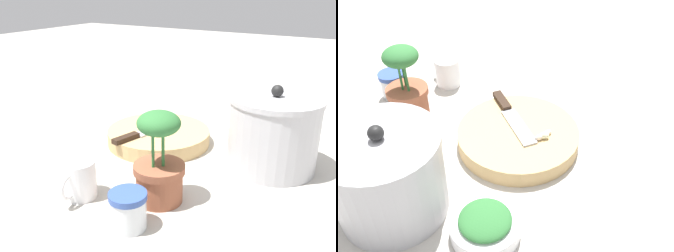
# 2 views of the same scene
# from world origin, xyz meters

# --- Properties ---
(ground_plane) EXTENTS (5.00, 5.00, 0.00)m
(ground_plane) POSITION_xyz_m (0.00, 0.00, 0.00)
(ground_plane) COLOR #B2ADA3
(cutting_board) EXTENTS (0.29, 0.29, 0.04)m
(cutting_board) POSITION_xyz_m (-0.03, -0.03, 0.02)
(cutting_board) COLOR tan
(cutting_board) RESTS_ON ground_plane
(chef_knife) EXTENTS (0.22, 0.08, 0.01)m
(chef_knife) POSITION_xyz_m (0.02, -0.04, 0.04)
(chef_knife) COLOR black
(chef_knife) RESTS_ON cutting_board
(garlic_cloves) EXTENTS (0.02, 0.05, 0.02)m
(garlic_cloves) POSITION_xyz_m (-0.09, -0.06, 0.05)
(garlic_cloves) COLOR silver
(garlic_cloves) RESTS_ON cutting_board
(herb_bowl) EXTENTS (0.13, 0.13, 0.06)m
(herb_bowl) POSITION_xyz_m (-0.21, 0.17, 0.03)
(herb_bowl) COLOR white
(herb_bowl) RESTS_ON ground_plane
(spice_jar) EXTENTS (0.07, 0.07, 0.07)m
(spice_jar) POSITION_xyz_m (0.33, 0.14, 0.04)
(spice_jar) COLOR silver
(spice_jar) RESTS_ON ground_plane
(coffee_mug) EXTENTS (0.10, 0.07, 0.08)m
(coffee_mug) POSITION_xyz_m (0.29, -0.01, 0.04)
(coffee_mug) COLOR white
(coffee_mug) RESTS_ON ground_plane
(stock_pot) EXTENTS (0.22, 0.22, 0.21)m
(stock_pot) POSITION_xyz_m (-0.05, 0.29, 0.09)
(stock_pot) COLOR #B2B2B7
(stock_pot) RESTS_ON ground_plane
(potted_herb) EXTENTS (0.11, 0.11, 0.19)m
(potted_herb) POSITION_xyz_m (0.22, 0.14, 0.08)
(potted_herb) COLOR #935138
(potted_herb) RESTS_ON ground_plane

